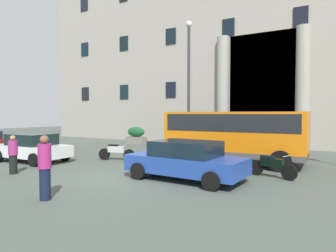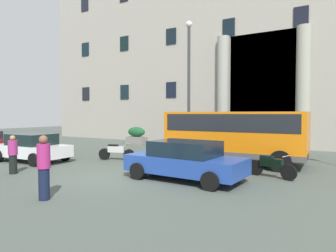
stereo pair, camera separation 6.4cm
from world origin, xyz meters
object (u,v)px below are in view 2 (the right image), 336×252
orange_minibus (235,132)px  pedestrian_woman_with_bag (13,155)px  motorcycle_near_kerb (42,145)px  hedge_planter_entrance_left (188,138)px  parked_compact_extra (32,147)px  scooter_by_planter (116,152)px  motorcycle_far_end (270,166)px  lamppost_plaza_centre (189,77)px  parked_estate_mid (185,160)px  hedge_planter_far_west (240,139)px  hedge_planter_far_east (136,136)px  pedestrian_child_trailing (44,167)px

orange_minibus → pedestrian_woman_with_bag: 9.89m
motorcycle_near_kerb → pedestrian_woman_with_bag: 6.64m
motorcycle_near_kerb → hedge_planter_entrance_left: bearing=49.5°
parked_compact_extra → motorcycle_near_kerb: (-2.49, 2.44, -0.26)m
scooter_by_planter → motorcycle_near_kerb: (-5.89, -0.02, 0.00)m
parked_compact_extra → pedestrian_woman_with_bag: 3.15m
parked_compact_extra → scooter_by_planter: 4.21m
motorcycle_far_end → lamppost_plaza_centre: lamppost_plaza_centre is taller
parked_estate_mid → orange_minibus: bearing=87.7°
scooter_by_planter → hedge_planter_far_west: bearing=44.8°
hedge_planter_entrance_left → motorcycle_near_kerb: size_ratio=0.74×
hedge_planter_far_east → pedestrian_child_trailing: size_ratio=0.90×
orange_minibus → pedestrian_woman_with_bag: (-6.91, -7.04, -0.75)m
pedestrian_child_trailing → pedestrian_woman_with_bag: bearing=-87.8°
hedge_planter_far_east → pedestrian_child_trailing: bearing=-62.9°
orange_minibus → hedge_planter_far_west: size_ratio=3.63×
parked_estate_mid → pedestrian_child_trailing: size_ratio=2.43×
orange_minibus → lamppost_plaza_centre: lamppost_plaza_centre is taller
pedestrian_child_trailing → pedestrian_woman_with_bag: 4.58m
motorcycle_near_kerb → hedge_planter_far_east: bearing=77.3°
parked_compact_extra → hedge_planter_far_west: bearing=50.1°
hedge_planter_entrance_left → motorcycle_far_end: (7.25, -7.49, -0.24)m
pedestrian_woman_with_bag → lamppost_plaza_centre: size_ratio=0.19×
motorcycle_far_end → motorcycle_near_kerb: bearing=-164.8°
motorcycle_near_kerb → hedge_planter_far_west: bearing=37.9°
hedge_planter_entrance_left → parked_compact_extra: (-3.97, -9.72, 0.03)m
orange_minibus → parked_estate_mid: 4.54m
orange_minibus → motorcycle_near_kerb: orange_minibus is taller
hedge_planter_far_east → hedge_planter_entrance_left: bearing=-0.4°
hedge_planter_entrance_left → pedestrian_child_trailing: size_ratio=0.84×
motorcycle_far_end → lamppost_plaza_centre: bearing=156.7°
lamppost_plaza_centre → parked_compact_extra: bearing=-127.0°
hedge_planter_far_east → hedge_planter_far_west: bearing=2.1°
hedge_planter_entrance_left → hedge_planter_far_west: (3.71, 0.34, 0.04)m
hedge_planter_far_east → pedestrian_woman_with_bag: size_ratio=1.05×
hedge_planter_far_west → scooter_by_planter: bearing=-119.5°
hedge_planter_far_east → lamppost_plaza_centre: lamppost_plaza_centre is taller
parked_compact_extra → scooter_by_planter: (3.40, 2.47, -0.26)m
parked_compact_extra → scooter_by_planter: parked_compact_extra is taller
hedge_planter_far_east → motorcycle_near_kerb: 7.53m
hedge_planter_entrance_left → motorcycle_near_kerb: 9.74m
motorcycle_far_end → parked_estate_mid: bearing=-127.1°
orange_minibus → scooter_by_planter: size_ratio=3.39×
parked_estate_mid → pedestrian_child_trailing: pedestrian_child_trailing is taller
lamppost_plaza_centre → pedestrian_child_trailing: bearing=-84.7°
parked_estate_mid → scooter_by_planter: bearing=160.3°
hedge_planter_far_east → scooter_by_planter: (4.10, -7.29, -0.20)m
scooter_by_planter → parked_estate_mid: bearing=-38.7°
orange_minibus → pedestrian_child_trailing: (-2.67, -8.76, -0.60)m
parked_compact_extra → lamppost_plaza_centre: lamppost_plaza_centre is taller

